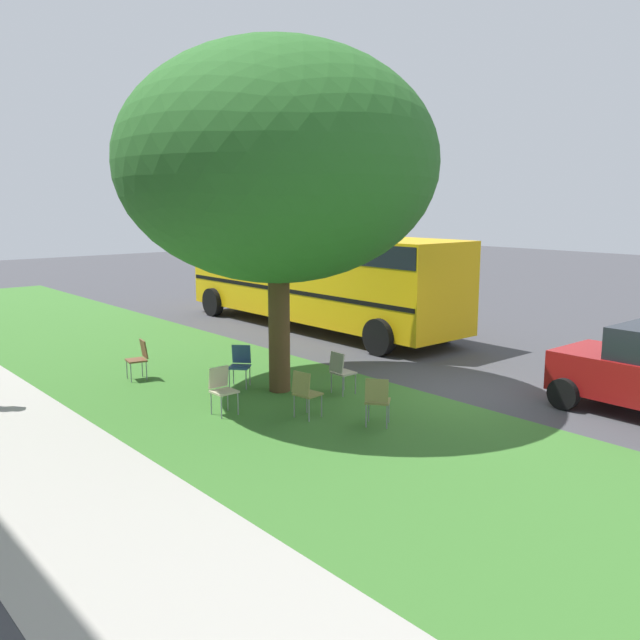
% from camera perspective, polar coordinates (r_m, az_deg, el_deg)
% --- Properties ---
extents(ground, '(80.00, 80.00, 0.00)m').
position_cam_1_polar(ground, '(13.97, 10.55, -6.22)').
color(ground, '#424247').
extents(grass_verge, '(48.00, 6.00, 0.01)m').
position_cam_1_polar(grass_verge, '(11.76, 0.54, -9.16)').
color(grass_verge, '#3D752D').
rests_on(grass_verge, ground).
extents(sidewalk_strip, '(48.00, 2.80, 0.01)m').
position_cam_1_polar(sidewalk_strip, '(9.67, -20.19, -14.17)').
color(sidewalk_strip, '#ADA89E').
rests_on(sidewalk_strip, ground).
extents(street_tree, '(6.32, 6.32, 6.95)m').
position_cam_1_polar(street_tree, '(13.49, -3.65, 13.11)').
color(street_tree, brown).
rests_on(street_tree, ground).
extents(chair_0, '(0.43, 0.43, 0.88)m').
position_cam_1_polar(chair_0, '(13.61, 1.78, -4.23)').
color(chair_0, '#ADA393').
rests_on(chair_0, ground).
extents(chair_1, '(0.49, 0.49, 0.88)m').
position_cam_1_polar(chair_1, '(15.27, -15.14, -3.01)').
color(chair_1, brown).
rests_on(chair_1, ground).
extents(chair_2, '(0.59, 0.59, 0.88)m').
position_cam_1_polar(chair_2, '(14.28, -6.81, -3.62)').
color(chair_2, '#335184').
rests_on(chair_2, ground).
extents(chair_3, '(0.58, 0.59, 0.88)m').
position_cam_1_polar(chair_3, '(11.72, 4.91, -6.62)').
color(chair_3, olive).
rests_on(chair_3, ground).
extents(chair_4, '(0.43, 0.42, 0.88)m').
position_cam_1_polar(chair_4, '(12.49, -8.35, -5.64)').
color(chair_4, beige).
rests_on(chair_4, ground).
extents(chair_5, '(0.48, 0.48, 0.88)m').
position_cam_1_polar(chair_5, '(12.11, -1.28, -6.04)').
color(chair_5, olive).
rests_on(chair_5, ground).
extents(school_bus, '(10.40, 2.80, 2.88)m').
position_cam_1_polar(school_bus, '(20.65, -0.37, 4.15)').
color(school_bus, yellow).
rests_on(school_bus, ground).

